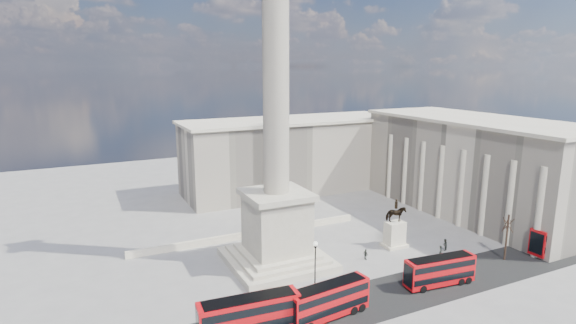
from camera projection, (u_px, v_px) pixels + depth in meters
The scene contains 18 objects.
ground at pixel (292, 276), 61.61m from camera, with size 180.00×180.00×0.00m, color gray.
asphalt_road at pixel (364, 302), 54.92m from camera, with size 120.00×9.00×0.01m, color black.
nelsons_column at pixel (276, 177), 63.33m from camera, with size 14.00×14.00×49.85m.
balustrade_wall at pixel (250, 234), 75.60m from camera, with size 40.00×0.60×1.10m, color beige.
building_east at pixel (476, 165), 87.56m from camera, with size 19.00×46.00×18.60m.
building_northeast at pixel (293, 155), 103.61m from camera, with size 51.00×17.00×16.60m.
red_bus_a at pixel (250, 316), 47.62m from camera, with size 11.08×3.38×4.42m.
red_bus_b at pixel (329, 300), 51.14m from camera, with size 10.33×3.41×4.11m.
red_bus_c at pixel (440, 270), 58.77m from camera, with size 9.91×3.23×3.95m.
red_bus_d at pixel (560, 237), 69.47m from camera, with size 11.03×2.80×4.45m.
victorian_lamp at pixel (315, 263), 56.24m from camera, with size 0.60×0.60×6.97m.
equestrian_statue at pixel (395, 230), 71.36m from camera, with size 3.74×2.81×7.86m.
bare_tree_near at pixel (508, 223), 65.75m from camera, with size 1.69×1.69×7.38m.
bare_tree_mid at pixel (455, 186), 85.03m from camera, with size 2.01×2.01×7.61m.
bare_tree_far at pixel (439, 178), 91.31m from camera, with size 1.88×1.88×7.66m.
pedestrian_walking at pixel (441, 252), 67.45m from camera, with size 0.71×0.46×1.94m, color #232722.
pedestrian_standing at pixel (445, 245), 70.15m from camera, with size 0.93×0.72×1.90m, color #232722.
pedestrian_crossing at pixel (366, 254), 66.84m from camera, with size 0.96×0.40×1.64m, color #232722.
Camera 1 is at (-25.18, -51.12, 28.22)m, focal length 28.00 mm.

